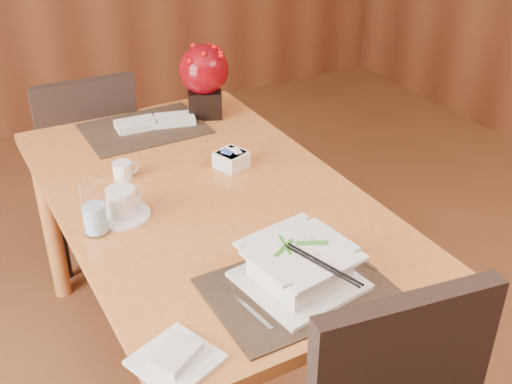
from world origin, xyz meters
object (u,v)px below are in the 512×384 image
berry_decor (204,76)px  coffee_cup (122,205)px  soup_setting (299,267)px  creamer_jug (122,170)px  water_glass (94,207)px  far_chair (88,159)px  bread_plate (176,360)px  sugar_caddy (231,160)px  dining_table (207,218)px

berry_decor → coffee_cup: bearing=-133.7°
soup_setting → creamer_jug: (-0.21, 0.76, -0.03)m
water_glass → far_chair: water_glass is taller
bread_plate → coffee_cup: bearing=81.6°
water_glass → sugar_caddy: (0.52, 0.17, -0.06)m
far_chair → soup_setting: bearing=100.1°
water_glass → berry_decor: 0.89m
creamer_jug → berry_decor: bearing=43.1°
dining_table → far_chair: 0.90m
water_glass → creamer_jug: 0.33m
coffee_cup → far_chair: 0.93m
water_glass → berry_decor: berry_decor is taller
sugar_caddy → creamer_jug: bearing=163.3°
dining_table → water_glass: 0.42m
coffee_cup → far_chair: bearing=82.4°
dining_table → soup_setting: size_ratio=4.85×
berry_decor → soup_setting: bearing=-102.8°
water_glass → bread_plate: water_glass is taller
sugar_caddy → dining_table: bearing=-142.9°
creamer_jug → sugar_caddy: 0.37m
creamer_jug → bread_plate: (-0.17, -0.86, -0.02)m
water_glass → creamer_jug: size_ratio=2.11×
coffee_cup → berry_decor: size_ratio=0.58×
dining_table → creamer_jug: bearing=131.8°
water_glass → berry_decor: (0.63, 0.61, 0.08)m
bread_plate → dining_table: bearing=59.7°
water_glass → soup_setting: bearing=-51.6°
dining_table → bread_plate: size_ratio=8.98×
sugar_caddy → far_chair: 0.86m
dining_table → soup_setting: (0.01, -0.54, 0.15)m
water_glass → bread_plate: 0.59m
dining_table → soup_setting: 0.56m
sugar_caddy → water_glass: bearing=-162.5°
soup_setting → creamer_jug: bearing=97.6°
soup_setting → bread_plate: size_ratio=1.85×
water_glass → sugar_caddy: bearing=17.5°
coffee_cup → sugar_caddy: (0.43, 0.12, -0.01)m
coffee_cup → sugar_caddy: 0.45m
sugar_caddy → bread_plate: 0.92m
creamer_jug → bread_plate: 0.87m
soup_setting → creamer_jug: size_ratio=3.84×
water_glass → far_chair: 1.00m
dining_table → berry_decor: (0.26, 0.56, 0.26)m
water_glass → creamer_jug: (0.17, 0.27, -0.06)m
sugar_caddy → bread_plate: size_ratio=0.57×
coffee_cup → sugar_caddy: size_ratio=1.75×
water_glass → bread_plate: bearing=-90.0°
coffee_cup → bread_plate: (-0.09, -0.63, -0.03)m
soup_setting → water_glass: 0.62m
soup_setting → sugar_caddy: 0.67m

